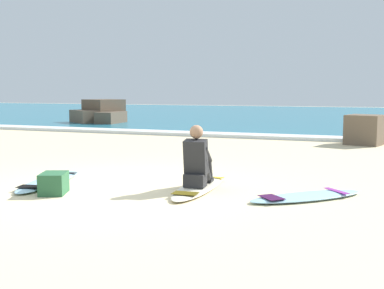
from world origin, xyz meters
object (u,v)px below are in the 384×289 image
(surfer_seated, at_px, (197,162))
(surfboard_main, at_px, (200,186))
(surfboard_spare_far, at_px, (307,196))
(beach_bag, at_px, (54,183))
(shoreline_rock, at_px, (365,130))
(surfboard_spare_near, at_px, (49,181))

(surfer_seated, bearing_deg, surfboard_main, 91.24)
(surfboard_spare_far, height_order, beach_bag, beach_bag)
(surfboard_main, relative_size, shoreline_rock, 2.42)
(surfer_seated, relative_size, beach_bag, 1.97)
(beach_bag, bearing_deg, shoreline_rock, 64.10)
(surfboard_spare_far, bearing_deg, beach_bag, -163.67)
(surfboard_spare_near, distance_m, beach_bag, 0.92)
(surfboard_spare_near, height_order, shoreline_rock, shoreline_rock)
(surfer_seated, relative_size, surfboard_spare_near, 0.44)
(surfboard_main, xyz_separation_m, beach_bag, (-1.91, -1.16, 0.12))
(surfer_seated, relative_size, surfboard_spare_far, 0.56)
(shoreline_rock, bearing_deg, surfer_seated, -106.73)
(surfboard_spare_near, height_order, surfboard_spare_far, same)
(shoreline_rock, height_order, beach_bag, shoreline_rock)
(surfboard_spare_near, distance_m, shoreline_rock, 9.29)
(shoreline_rock, relative_size, beach_bag, 1.96)
(surfer_seated, height_order, surfboard_spare_near, surfer_seated)
(surfboard_spare_near, xyz_separation_m, surfboard_spare_far, (4.21, 0.38, 0.00))
(surfboard_main, bearing_deg, surfboard_spare_near, -169.05)
(surfboard_spare_near, relative_size, surfboard_spare_far, 1.27)
(surfboard_spare_near, relative_size, shoreline_rock, 2.29)
(surfboard_main, height_order, surfboard_spare_far, same)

